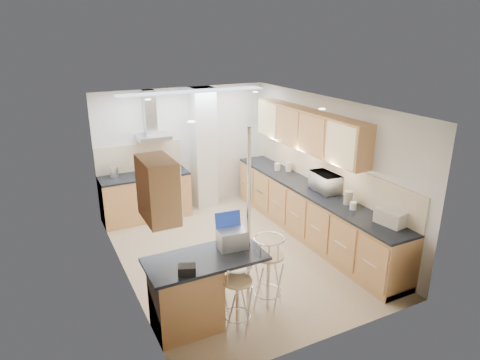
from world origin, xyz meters
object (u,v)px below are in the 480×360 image
microwave (326,182)px  bar_stool_near (237,297)px  bar_stool_end (268,273)px  laptop (232,239)px  bread_bin (392,216)px

microwave → bar_stool_near: bearing=126.4°
bar_stool_end → laptop: bearing=99.4°
bar_stool_near → bread_bin: size_ratio=2.24×
laptop → bar_stool_end: (0.45, -0.16, -0.53)m
laptop → bar_stool_near: (-0.12, -0.39, -0.60)m
microwave → bread_bin: microwave is taller
bar_stool_near → bread_bin: bread_bin is taller
microwave → laptop: microwave is taller
bar_stool_end → bread_bin: (1.94, -0.19, 0.50)m
laptop → bar_stool_near: 0.72m
bread_bin → microwave: bearing=81.4°
microwave → bar_stool_end: size_ratio=0.55×
bar_stool_near → bar_stool_end: bearing=35.2°
bar_stool_near → bar_stool_end: size_ratio=0.89×
laptop → bread_bin: size_ratio=0.86×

